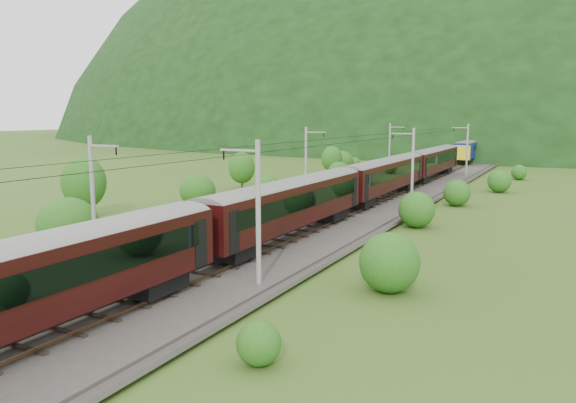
% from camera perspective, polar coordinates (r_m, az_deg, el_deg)
% --- Properties ---
extents(ground, '(600.00, 600.00, 0.00)m').
position_cam_1_polar(ground, '(35.15, -11.81, -7.27)').
color(ground, '#365119').
rests_on(ground, ground).
extents(railbed, '(14.00, 220.00, 0.30)m').
position_cam_1_polar(railbed, '(43.06, -3.39, -3.93)').
color(railbed, '#38332D').
rests_on(railbed, ground).
extents(track_left, '(2.40, 220.00, 0.27)m').
position_cam_1_polar(track_left, '(44.26, -6.07, -3.32)').
color(track_left, brown).
rests_on(track_left, railbed).
extents(track_right, '(2.40, 220.00, 0.27)m').
position_cam_1_polar(track_right, '(41.86, -0.56, -3.97)').
color(track_right, brown).
rests_on(track_right, railbed).
extents(catenary_left, '(2.54, 192.28, 8.00)m').
position_cam_1_polar(catenary_left, '(64.53, 1.90, 4.22)').
color(catenary_left, gray).
rests_on(catenary_left, railbed).
extents(catenary_right, '(2.54, 192.28, 8.00)m').
position_cam_1_polar(catenary_right, '(60.31, 12.48, 3.70)').
color(catenary_right, gray).
rests_on(catenary_right, railbed).
extents(overhead_wires, '(4.83, 198.00, 0.03)m').
position_cam_1_polar(overhead_wires, '(42.09, -3.48, 5.34)').
color(overhead_wires, black).
rests_on(overhead_wires, ground).
extents(mountain_main, '(504.00, 360.00, 244.00)m').
position_cam_1_polar(mountain_main, '(287.05, 23.17, 6.13)').
color(mountain_main, black).
rests_on(mountain_main, ground).
extents(mountain_ridge, '(336.00, 280.00, 132.00)m').
position_cam_1_polar(mountain_ridge, '(355.60, 3.92, 7.18)').
color(mountain_ridge, black).
rests_on(mountain_ridge, ground).
extents(train, '(3.00, 168.43, 5.23)m').
position_cam_1_polar(train, '(41.87, -0.13, 0.46)').
color(train, black).
rests_on(train, ground).
extents(hazard_post_near, '(0.14, 0.14, 1.28)m').
position_cam_1_polar(hazard_post_near, '(80.91, 11.69, 2.43)').
color(hazard_post_near, red).
rests_on(hazard_post_near, railbed).
extents(hazard_post_far, '(0.18, 0.18, 1.70)m').
position_cam_1_polar(hazard_post_far, '(85.18, 12.97, 2.84)').
color(hazard_post_far, red).
rests_on(hazard_post_far, railbed).
extents(signal, '(0.22, 0.22, 1.95)m').
position_cam_1_polar(signal, '(76.42, 6.90, 2.56)').
color(signal, black).
rests_on(signal, railbed).
extents(vegetation_left, '(13.82, 149.74, 6.37)m').
position_cam_1_polar(vegetation_left, '(50.79, -16.60, 0.11)').
color(vegetation_left, '#2B5516').
rests_on(vegetation_left, ground).
extents(vegetation_right, '(7.02, 108.24, 2.99)m').
position_cam_1_polar(vegetation_right, '(41.85, 13.28, -2.87)').
color(vegetation_right, '#2B5516').
rests_on(vegetation_right, ground).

